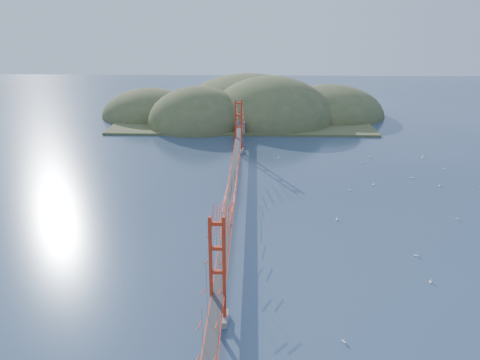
{
  "coord_description": "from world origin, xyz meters",
  "views": [
    {
      "loc": [
        3.45,
        -69.67,
        29.88
      ],
      "look_at": [
        1.25,
        0.0,
        4.41
      ],
      "focal_mm": 35.0,
      "sensor_mm": 36.0,
      "label": 1
    }
  ],
  "objects_px": {
    "bridge": "(232,164)",
    "sailboat_0": "(431,281)",
    "sailboat_1": "(412,177)",
    "sailboat_2": "(457,219)"
  },
  "relations": [
    {
      "from": "sailboat_0",
      "to": "sailboat_1",
      "type": "bearing_deg",
      "value": 75.86
    },
    {
      "from": "sailboat_0",
      "to": "sailboat_2",
      "type": "height_order",
      "value": "sailboat_0"
    },
    {
      "from": "sailboat_1",
      "to": "sailboat_2",
      "type": "bearing_deg",
      "value": -86.83
    },
    {
      "from": "sailboat_1",
      "to": "sailboat_2",
      "type": "height_order",
      "value": "sailboat_1"
    },
    {
      "from": "sailboat_1",
      "to": "sailboat_2",
      "type": "relative_size",
      "value": 1.1
    },
    {
      "from": "sailboat_0",
      "to": "bridge",
      "type": "bearing_deg",
      "value": 137.49
    },
    {
      "from": "bridge",
      "to": "sailboat_0",
      "type": "bearing_deg",
      "value": -42.51
    },
    {
      "from": "bridge",
      "to": "sailboat_2",
      "type": "bearing_deg",
      "value": -7.42
    },
    {
      "from": "sailboat_1",
      "to": "sailboat_0",
      "type": "distance_m",
      "value": 37.32
    },
    {
      "from": "sailboat_0",
      "to": "sailboat_2",
      "type": "relative_size",
      "value": 1.08
    }
  ]
}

